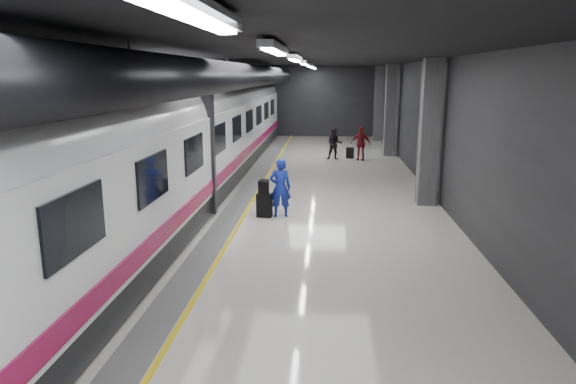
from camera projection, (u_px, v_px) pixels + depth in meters
name	position (u px, v px, depth m)	size (l,w,h in m)	color
ground	(276.00, 218.00, 14.67)	(40.00, 40.00, 0.00)	beige
platform_hall	(269.00, 91.00, 14.83)	(10.02, 40.02, 4.51)	black
train	(161.00, 145.00, 14.45)	(3.05, 38.00, 4.05)	black
traveler_main	(280.00, 188.00, 14.64)	(0.62, 0.41, 1.70)	#1918BB
suitcase_main	(264.00, 205.00, 14.70)	(0.42, 0.27, 0.69)	black
shoulder_bag	(264.00, 187.00, 14.55)	(0.28, 0.15, 0.38)	black
traveler_far_a	(335.00, 144.00, 24.60)	(0.73, 0.57, 1.51)	black
traveler_far_b	(361.00, 144.00, 24.37)	(0.93, 0.39, 1.59)	maroon
suitcase_far	(350.00, 153.00, 25.03)	(0.36, 0.23, 0.53)	black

